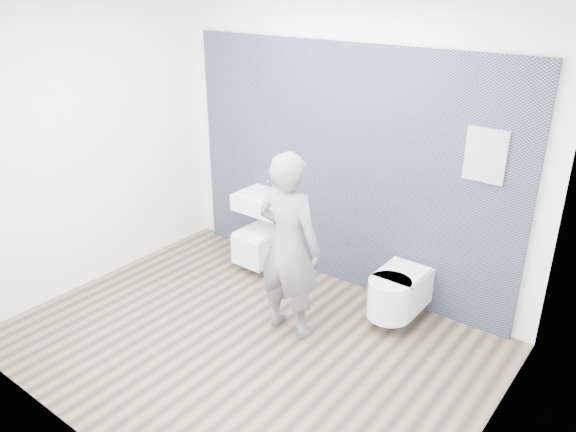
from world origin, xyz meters
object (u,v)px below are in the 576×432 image
Objects in this scene: visitor at (289,246)px; washbasin at (264,202)px; toilet_rounded at (397,292)px; toilet_square at (262,242)px.

washbasin is at bearing -42.27° from visitor.
visitor is (-0.70, -0.69, 0.53)m from toilet_rounded.
washbasin is 0.35× the size of visitor.
visitor is at bearing -135.26° from toilet_rounded.
visitor reaches higher than toilet_rounded.
toilet_square is 1.34m from visitor.
toilet_square is 0.98× the size of toilet_rounded.
washbasin is 1.26m from visitor.
toilet_rounded is at bearing -2.34° from toilet_square.
washbasin is 1.72m from toilet_rounded.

